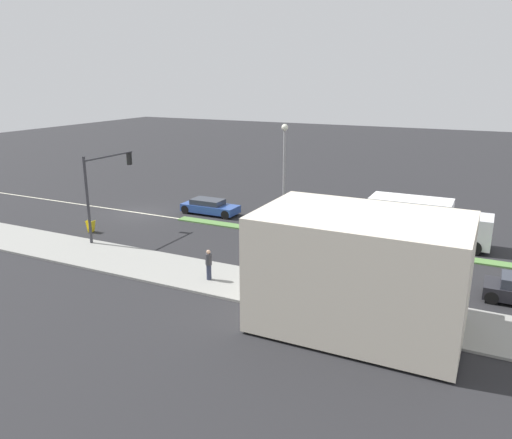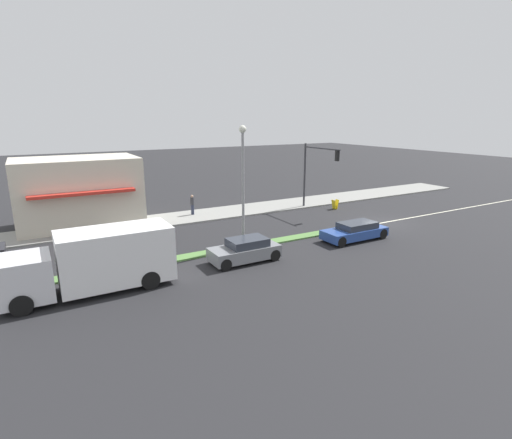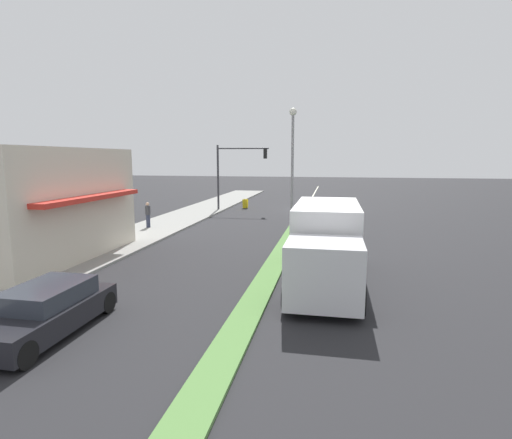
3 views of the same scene
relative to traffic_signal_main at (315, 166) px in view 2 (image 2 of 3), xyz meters
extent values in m
plane|color=#232326|center=(-6.12, 15.77, -3.90)|extent=(160.00, 160.00, 0.00)
cube|color=gray|center=(2.88, 16.27, -3.84)|extent=(4.00, 73.00, 0.12)
cube|color=beige|center=(-6.12, -2.23, -3.90)|extent=(0.16, 60.00, 0.01)
cube|color=beige|center=(4.77, 18.30, -1.31)|extent=(5.42, 8.51, 4.94)
cube|color=red|center=(1.71, 18.30, -0.98)|extent=(0.70, 6.80, 0.20)
cylinder|color=#333338|center=(1.43, 0.01, -0.98)|extent=(0.18, 0.18, 5.60)
cylinder|color=#333338|center=(-0.82, 0.01, 1.52)|extent=(4.50, 0.12, 0.12)
cube|color=black|center=(-2.77, 0.01, 1.07)|extent=(0.28, 0.24, 0.84)
sphere|color=red|center=(-2.77, -0.12, 1.34)|extent=(0.18, 0.18, 0.18)
sphere|color=gold|center=(-2.77, -0.12, 1.07)|extent=(0.18, 0.18, 0.18)
sphere|color=green|center=(-2.77, -0.12, 0.80)|extent=(0.18, 0.18, 0.18)
cylinder|color=gray|center=(-6.12, 10.22, -0.30)|extent=(0.16, 0.16, 7.00)
sphere|color=silver|center=(-6.12, 10.22, 3.35)|extent=(0.44, 0.44, 0.44)
cylinder|color=#282D42|center=(3.28, 9.97, -3.36)|extent=(0.26, 0.26, 0.83)
cylinder|color=#333338|center=(3.28, 9.97, -2.65)|extent=(0.34, 0.34, 0.60)
sphere|color=tan|center=(3.28, 9.97, -2.24)|extent=(0.22, 0.22, 0.22)
cube|color=yellow|center=(-0.58, -2.11, -3.47)|extent=(0.45, 0.21, 0.84)
cube|color=yellow|center=(-0.58, -1.79, -3.47)|extent=(0.45, 0.21, 0.84)
cube|color=silver|center=(-8.32, 22.06, -2.68)|extent=(2.28, 2.20, 1.90)
cube|color=white|center=(-8.32, 18.21, -2.33)|extent=(2.40, 5.10, 2.60)
cylinder|color=black|center=(-9.40, 22.26, -3.45)|extent=(0.28, 0.90, 0.90)
cylinder|color=black|center=(-7.24, 22.26, -3.45)|extent=(0.28, 0.90, 0.90)
cylinder|color=black|center=(-9.40, 16.96, -3.45)|extent=(0.28, 0.90, 0.90)
cylinder|color=black|center=(-7.24, 16.96, -3.45)|extent=(0.28, 0.90, 0.90)
cube|color=#284793|center=(-8.32, 3.05, -3.42)|extent=(1.76, 4.52, 0.58)
cube|color=#2D333D|center=(-8.32, 2.83, -2.92)|extent=(1.49, 2.49, 0.41)
cylinder|color=black|center=(-9.10, 4.86, -3.55)|extent=(0.22, 0.69, 0.69)
cylinder|color=black|center=(-7.55, 4.86, -3.55)|extent=(0.22, 0.69, 0.69)
cylinder|color=black|center=(-9.10, 1.24, -3.55)|extent=(0.22, 0.69, 0.69)
cylinder|color=black|center=(-7.55, 1.24, -3.55)|extent=(0.22, 0.69, 0.69)
cube|color=slate|center=(-8.32, 11.33, -3.37)|extent=(1.72, 3.94, 0.70)
cube|color=#2D333D|center=(-8.32, 11.13, -2.79)|extent=(1.46, 2.17, 0.45)
cylinder|color=black|center=(-9.08, 12.87, -3.57)|extent=(0.22, 0.66, 0.66)
cylinder|color=black|center=(-7.56, 12.87, -3.57)|extent=(0.22, 0.66, 0.66)
cylinder|color=black|center=(-9.08, 9.79, -3.57)|extent=(0.22, 0.66, 0.66)
cylinder|color=black|center=(-7.56, 9.79, -3.57)|extent=(0.22, 0.66, 0.66)
camera|label=1|loc=(24.14, 22.94, 6.53)|focal=35.00mm
camera|label=2|loc=(-27.14, 21.33, 4.02)|focal=28.00mm
camera|label=3|loc=(-8.52, 33.86, 0.73)|focal=28.00mm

